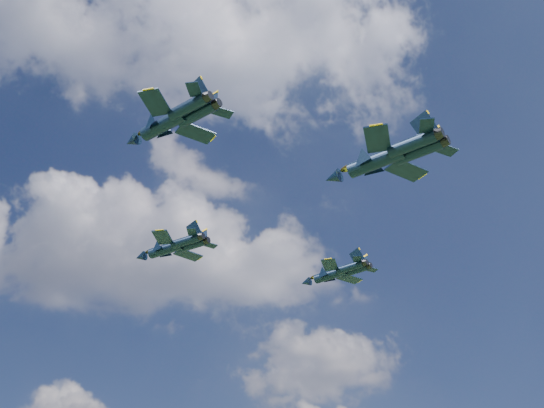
{
  "coord_description": "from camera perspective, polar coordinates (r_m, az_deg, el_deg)",
  "views": [
    {
      "loc": [
        0.06,
        -77.3,
        3.41
      ],
      "look_at": [
        5.48,
        3.71,
        55.42
      ],
      "focal_mm": 45.0,
      "sensor_mm": 36.0,
      "label": 1
    }
  ],
  "objects": [
    {
      "name": "jet_lead",
      "position": [
        106.28,
        -9.03,
        -3.78
      ],
      "size": [
        13.54,
        10.79,
        3.37
      ],
      "rotation": [
        0.0,
        0.0,
        0.98
      ],
      "color": "black"
    },
    {
      "name": "jet_left",
      "position": [
        83.38,
        -9.25,
        6.5
      ],
      "size": [
        14.02,
        12.77,
        3.65
      ],
      "rotation": [
        0.0,
        0.0,
        0.87
      ],
      "color": "black"
    },
    {
      "name": "jet_right",
      "position": [
        112.27,
        4.75,
        -5.94
      ],
      "size": [
        12.48,
        11.22,
        3.24
      ],
      "rotation": [
        0.0,
        0.0,
        0.88
      ],
      "color": "black"
    },
    {
      "name": "jet_slot",
      "position": [
        90.1,
        8.39,
        3.48
      ],
      "size": [
        16.94,
        14.99,
        4.37
      ],
      "rotation": [
        0.0,
        0.0,
        0.89
      ],
      "color": "black"
    }
  ]
}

